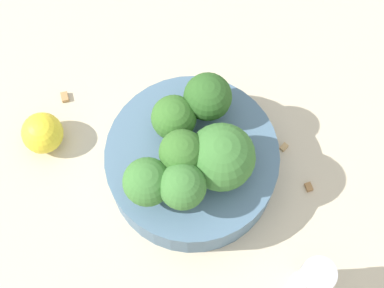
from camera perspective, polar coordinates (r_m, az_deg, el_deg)
The scene contains 13 objects.
ground_plane at distance 0.63m, azimuth -0.00°, elevation -2.47°, with size 3.00×3.00×0.00m, color beige.
bowl at distance 0.61m, azimuth -0.00°, elevation -1.77°, with size 0.16×0.16×0.05m, color slate.
broccoli_floret_0 at distance 0.55m, azimuth -0.88°, elevation -0.82°, with size 0.04×0.04×0.06m.
broccoli_floret_1 at distance 0.55m, azimuth 2.61°, elevation -1.19°, with size 0.06×0.06×0.06m.
broccoli_floret_2 at distance 0.57m, azimuth 1.40°, elevation 4.18°, with size 0.04×0.04×0.05m.
broccoli_floret_3 at distance 0.54m, azimuth -0.84°, elevation -3.85°, with size 0.04×0.04×0.06m.
broccoli_floret_4 at distance 0.57m, azimuth -1.62°, elevation 2.31°, with size 0.04×0.04×0.05m.
broccoli_floret_5 at distance 0.54m, azimuth -3.99°, elevation -3.43°, with size 0.04×0.04×0.05m.
pepper_shaker at distance 0.58m, azimuth 10.56°, elevation -11.84°, with size 0.03×0.03×0.08m.
lemon_wedge at distance 0.64m, azimuth -13.16°, elevation 0.95°, with size 0.04×0.04×0.04m, color yellow.
almond_crumb_0 at distance 0.67m, azimuth -11.28°, elevation 4.21°, with size 0.01×0.01×0.01m, color #AD7F4C.
almond_crumb_1 at distance 0.63m, azimuth 10.37°, elevation -3.73°, with size 0.01×0.01×0.01m, color olive.
almond_crumb_2 at distance 0.64m, azimuth 8.19°, elevation -0.21°, with size 0.01×0.01×0.01m, color tan.
Camera 1 is at (0.01, -0.19, 0.60)m, focal length 60.00 mm.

